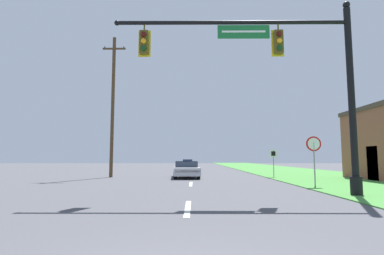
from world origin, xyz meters
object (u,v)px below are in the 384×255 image
(route_sign_post, at_px, (273,157))
(utility_pole_near, at_px, (113,104))
(car_ahead, at_px, (186,169))
(far_car, at_px, (188,163))
(stop_sign, at_px, (314,150))
(signal_mast, at_px, (291,75))

(route_sign_post, height_order, utility_pole_near, utility_pole_near)
(car_ahead, height_order, route_sign_post, route_sign_post)
(far_car, xyz_separation_m, utility_pole_near, (-5.16, -28.86, 5.01))
(stop_sign, height_order, route_sign_post, stop_sign)
(signal_mast, bearing_deg, car_ahead, 112.56)
(car_ahead, height_order, stop_sign, stop_sign)
(far_car, xyz_separation_m, route_sign_post, (7.06, -29.05, 0.92))
(utility_pole_near, bearing_deg, signal_mast, -47.49)
(route_sign_post, bearing_deg, car_ahead, -178.69)
(signal_mast, height_order, route_sign_post, signal_mast)
(signal_mast, relative_size, stop_sign, 3.87)
(signal_mast, xyz_separation_m, utility_pole_near, (-10.15, 11.07, 0.87))
(car_ahead, bearing_deg, utility_pole_near, 176.57)
(car_ahead, bearing_deg, route_sign_post, 1.31)
(car_ahead, height_order, far_car, same)
(signal_mast, bearing_deg, utility_pole_near, 132.51)
(car_ahead, xyz_separation_m, stop_sign, (6.68, -7.13, 1.26))
(stop_sign, distance_m, route_sign_post, 7.29)
(car_ahead, xyz_separation_m, route_sign_post, (6.53, 0.15, 0.92))
(signal_mast, bearing_deg, route_sign_post, 79.21)
(stop_sign, bearing_deg, signal_mast, -121.63)
(far_car, bearing_deg, car_ahead, -88.96)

